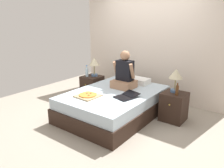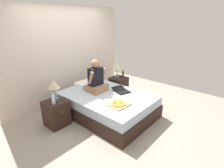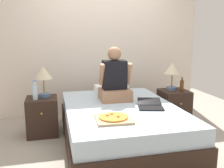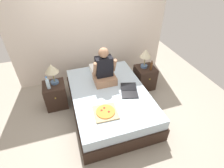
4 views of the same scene
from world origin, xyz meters
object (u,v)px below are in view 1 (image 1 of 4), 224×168
nightstand_left (92,87)px  beer_bottle (177,90)px  lamp_on_right_nightstand (176,75)px  person_seated (125,74)px  water_bottle (87,72)px  pizza_box (88,96)px  laptop (125,97)px  nightstand_right (174,107)px  lamp_on_left_nightstand (94,63)px  bed (115,103)px

nightstand_left → beer_bottle: (2.17, -0.10, 0.37)m
lamp_on_right_nightstand → person_seated: 1.04m
water_bottle → pizza_box: (0.90, -0.94, -0.14)m
laptop → person_seated: bearing=125.7°
pizza_box → nightstand_right: bearing=38.7°
lamp_on_left_nightstand → person_seated: 1.04m
nightstand_left → pizza_box: size_ratio=1.33×
lamp_on_left_nightstand → pizza_box: 1.38m
nightstand_left → laptop: bearing=-24.8°
nightstand_left → water_bottle: 0.41m
water_bottle → person_seated: size_ratio=0.35×
nightstand_right → laptop: size_ratio=1.15×
bed → water_bottle: water_bottle is taller
nightstand_right → beer_bottle: 0.39m
person_seated → pizza_box: (-0.24, -0.87, -0.27)m
laptop → pizza_box: laptop is taller
water_bottle → person_seated: person_seated is taller
bed → nightstand_right: nightstand_right is taller
lamp_on_right_nightstand → beer_bottle: bearing=-56.3°
bed → nightstand_left: bearing=154.7°
lamp_on_left_nightstand → beer_bottle: bearing=-4.0°
lamp_on_left_nightstand → water_bottle: bearing=-130.6°
nightstand_right → laptop: (-0.69, -0.65, 0.25)m
nightstand_right → lamp_on_right_nightstand: bearing=120.9°
bed → lamp_on_right_nightstand: bearing=28.1°
bed → pizza_box: bearing=-113.6°
bed → lamp_on_right_nightstand: lamp_on_right_nightstand is taller
nightstand_right → person_seated: bearing=-171.7°
person_seated → laptop: bearing=-54.3°
nightstand_left → pizza_box: bearing=-51.5°
bed → lamp_on_left_nightstand: 1.31m
lamp_on_right_nightstand → person_seated: person_seated is taller
water_bottle → person_seated: (1.14, -0.06, 0.12)m
lamp_on_left_nightstand → pizza_box: size_ratio=1.08×
lamp_on_left_nightstand → laptop: 1.59m
beer_bottle → pizza_box: bearing=-145.6°
water_bottle → nightstand_right: bearing=2.4°
lamp_on_left_nightstand → person_seated: size_ratio=0.58×
bed → water_bottle: (-1.13, 0.41, 0.42)m
nightstand_right → person_seated: 1.18m
lamp_on_right_nightstand → water_bottle: bearing=-176.3°
nightstand_left → lamp_on_left_nightstand: size_ratio=1.23×
nightstand_right → beer_bottle: size_ratio=2.41×
bed → laptop: (0.36, -0.16, 0.28)m
nightstand_left → lamp_on_right_nightstand: (2.07, 0.05, 0.60)m
water_bottle → laptop: water_bottle is taller
lamp_on_right_nightstand → bed: bearing=-151.9°
pizza_box → bed: bearing=66.4°
nightstand_left → lamp_on_left_nightstand: 0.61m
laptop → pizza_box: (-0.60, -0.37, -0.00)m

